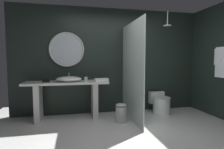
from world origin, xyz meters
TOP-DOWN VIEW (x-y plane):
  - ground_plane at (0.00, 0.00)m, footprint 5.76×5.76m
  - back_wall_panel at (0.00, 1.90)m, footprint 4.80×0.10m
  - vanity_counter at (-1.08, 1.54)m, footprint 1.82×0.58m
  - vessel_sink at (-1.04, 1.50)m, footprint 0.56×0.46m
  - tumbler_cup at (-0.67, 1.50)m, footprint 0.08×0.08m
  - tissue_box at (-1.52, 1.50)m, footprint 0.14×0.10m
  - round_wall_mirror at (-1.08, 1.81)m, footprint 0.82×0.04m
  - shower_glass_panel at (0.31, 1.14)m, footprint 0.02×1.43m
  - rain_shower_head at (1.28, 1.42)m, footprint 0.19×0.19m
  - hanging_bathrobe at (2.21, 0.69)m, footprint 0.20×0.48m
  - toilet at (1.17, 1.48)m, footprint 0.43×0.60m
  - waste_bin at (0.05, 1.06)m, footprint 0.24×0.24m
  - folded_hand_towel at (-0.33, 1.35)m, footprint 0.31×0.20m

SIDE VIEW (x-z plane):
  - ground_plane at x=0.00m, z-range 0.00..0.00m
  - waste_bin at x=0.05m, z-range 0.00..0.40m
  - toilet at x=1.17m, z-range -0.01..0.49m
  - vanity_counter at x=-1.08m, z-range 0.13..0.97m
  - folded_hand_towel at x=-0.33m, z-range 0.85..0.92m
  - tissue_box at x=-1.52m, z-range 0.85..0.92m
  - tumbler_cup at x=-0.67m, z-range 0.85..0.94m
  - vessel_sink at x=-1.04m, z-range 0.81..1.00m
  - shower_glass_panel at x=0.31m, z-range 0.00..2.13m
  - back_wall_panel at x=0.00m, z-range 0.00..2.60m
  - hanging_bathrobe at x=2.21m, z-range 0.94..1.67m
  - round_wall_mirror at x=-1.08m, z-range 1.16..1.98m
  - rain_shower_head at x=1.28m, z-range 2.00..2.37m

